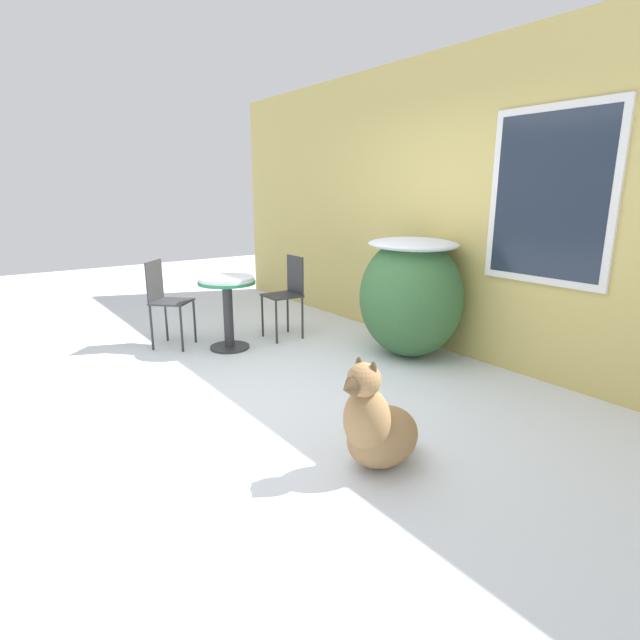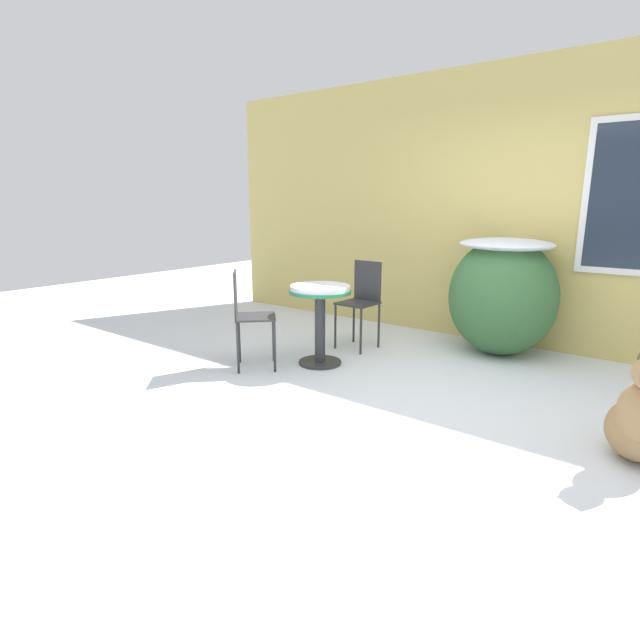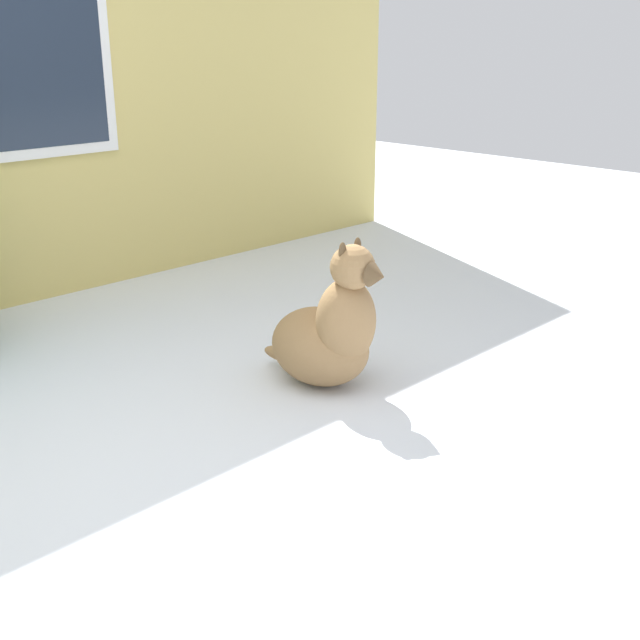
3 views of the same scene
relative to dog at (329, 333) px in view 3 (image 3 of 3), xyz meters
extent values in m
plane|color=silver|center=(-1.31, -0.07, -0.25)|extent=(16.00, 16.00, 0.00)
cube|color=silver|center=(-0.30, 2.09, 1.30)|extent=(1.08, 0.04, 1.42)
cube|color=#1E2838|center=(-0.30, 2.07, 1.30)|extent=(0.96, 0.01, 1.30)
ellipsoid|color=#937047|center=(-0.01, 0.05, -0.08)|extent=(0.43, 0.53, 0.36)
ellipsoid|color=#937047|center=(0.01, -0.09, 0.08)|extent=(0.32, 0.29, 0.39)
sphere|color=#937047|center=(0.01, -0.12, 0.33)|extent=(0.20, 0.20, 0.20)
cone|color=brown|center=(0.03, -0.25, 0.32)|extent=(0.12, 0.08, 0.11)
ellipsoid|color=brown|center=(-0.04, -0.11, 0.41)|extent=(0.05, 0.03, 0.09)
ellipsoid|color=brown|center=(0.07, -0.10, 0.41)|extent=(0.05, 0.03, 0.09)
ellipsoid|color=#937047|center=(-0.03, 0.28, -0.17)|extent=(0.10, 0.23, 0.07)
camera|label=1|loc=(1.97, -1.84, 1.35)|focal=28.00mm
camera|label=2|loc=(0.14, -3.30, 1.26)|focal=28.00mm
camera|label=3|loc=(-2.41, -2.36, 1.28)|focal=45.00mm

